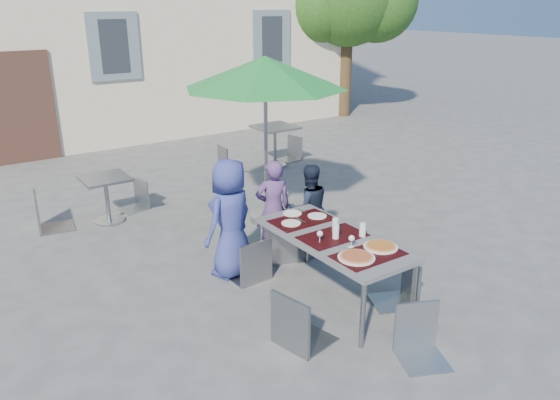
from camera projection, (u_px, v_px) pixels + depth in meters
ground at (341, 279)px, 6.48m from camera, size 90.00×90.00×0.00m
dining_table at (333, 241)px, 5.81m from camera, size 0.80×1.85×0.76m
pizza_near_left at (356, 257)px, 5.28m from camera, size 0.37×0.37×0.03m
pizza_near_right at (381, 246)px, 5.51m from camera, size 0.35×0.35×0.03m
glassware at (343, 231)px, 5.74m from camera, size 0.54×0.47×0.15m
place_settings at (301, 217)px, 6.27m from camera, size 0.63×0.45×0.01m
child_0 at (230, 218)px, 6.35m from camera, size 0.82×0.67×1.43m
child_1 at (273, 208)px, 6.90m from camera, size 0.53×0.43×1.26m
child_2 at (309, 208)px, 7.05m from camera, size 0.64×0.47×1.17m
chair_0 at (251, 235)px, 6.25m from camera, size 0.46×0.47×0.99m
chair_1 at (281, 220)px, 6.73m from camera, size 0.53×0.53×0.95m
chair_2 at (307, 217)px, 6.86m from camera, size 0.41×0.42×0.94m
chair_3 at (298, 287)px, 5.01m from camera, size 0.56×0.56×1.06m
chair_4 at (404, 255)px, 5.78m from camera, size 0.57×0.57×0.96m
chair_5 at (423, 302)px, 4.89m from camera, size 0.56×0.56×0.95m
patio_umbrella at (265, 74)px, 7.45m from camera, size 2.29×2.29×2.41m
cafe_table_0 at (106, 193)px, 7.99m from camera, size 0.65×0.65×0.70m
bg_chair_l_0 at (42, 188)px, 7.66m from camera, size 0.54×0.54×1.06m
bg_chair_r_0 at (135, 178)px, 8.51m from camera, size 0.46×0.45×0.86m
cafe_table_1 at (275, 138)px, 10.69m from camera, size 0.76×0.76×0.81m
bg_chair_l_1 at (227, 143)px, 10.37m from camera, size 0.46×0.46×0.97m
bg_chair_r_1 at (292, 134)px, 11.19m from camera, size 0.48×0.47×0.91m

